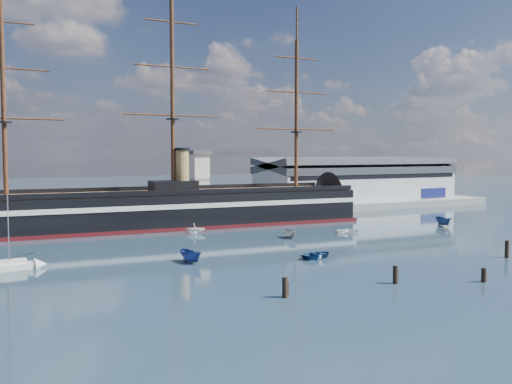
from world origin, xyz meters
name	(u,v)px	position (x,y,z in m)	size (l,w,h in m)	color
ground	(249,235)	(0.00, 40.00, 0.00)	(600.00, 600.00, 0.00)	#223746
quay	(220,215)	(10.00, 76.00, 0.00)	(180.00, 18.00, 2.00)	slate
warehouse	(357,180)	(58.00, 80.00, 7.98)	(63.00, 21.00, 11.60)	#B7BABC
quay_tower	(199,179)	(3.00, 73.00, 9.75)	(5.00, 5.00, 15.00)	silver
warship	(157,209)	(-12.32, 60.00, 4.04)	(113.37, 21.90, 53.94)	black
sailboat	(13,265)	(-44.61, 25.94, 0.67)	(6.77, 2.54, 10.60)	silver
motorboat_a	(191,262)	(-20.56, 19.32, 0.00)	(6.00, 2.20, 2.40)	navy
motorboat_b	(318,258)	(-1.89, 13.30, 0.00)	(3.52, 1.41, 1.64)	navy
motorboat_c	(290,238)	(5.31, 33.25, 0.00)	(5.14, 1.88, 2.05)	gray
motorboat_d	(195,233)	(-8.42, 47.72, 0.00)	(6.25, 2.71, 2.29)	white
motorboat_e	(348,233)	(19.54, 33.72, 0.00)	(2.82, 1.13, 1.31)	white
motorboat_f	(443,226)	(45.44, 32.77, 0.00)	(6.34, 2.32, 2.54)	navy
motorboat_g	(446,230)	(40.20, 27.06, 0.00)	(4.04, 1.75, 1.48)	silver
piling_near_left	(285,298)	(-18.89, -5.09, 0.00)	(0.64, 0.64, 3.06)	black
piling_near_mid	(483,282)	(7.37, -10.29, 0.00)	(0.64, 0.64, 2.52)	black
piling_near_right	(507,258)	(24.48, -0.26, 0.00)	(0.64, 0.64, 3.44)	black
piling_extra	(395,284)	(-3.13, -5.69, 0.00)	(0.64, 0.64, 3.00)	black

